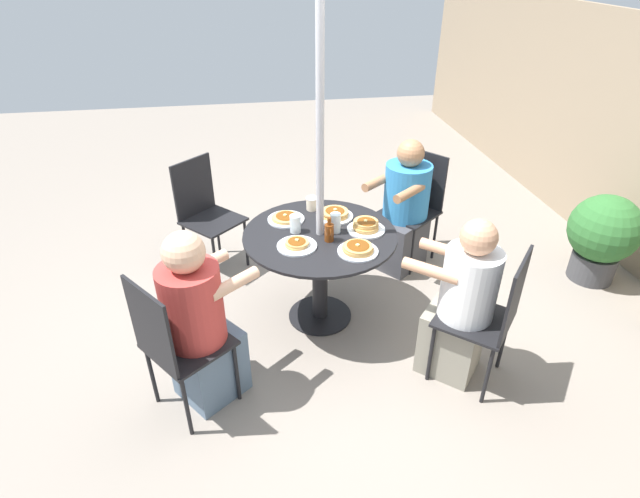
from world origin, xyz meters
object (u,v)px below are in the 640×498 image
(patio_table, at_px, (320,254))
(pancake_plate_c, at_px, (286,218))
(patio_chair_west, at_px, (205,209))
(syrup_bottle, at_px, (329,232))
(patio_chair_south, at_px, (416,201))
(potted_shrub, at_px, (603,234))
(drinking_glass_a, at_px, (295,224))
(patio_chair_east, at_px, (491,313))
(pancake_plate_b, at_px, (358,249))
(diner_north, at_px, (200,326))
(pancake_plate_e, at_px, (366,227))
(diner_south, at_px, (403,212))
(pancake_plate_a, at_px, (297,245))
(patio_chair_north, at_px, (173,341))
(pancake_plate_d, at_px, (335,214))
(coffee_cup, at_px, (313,203))
(drinking_glass_b, at_px, (335,223))

(patio_table, height_order, pancake_plate_c, pancake_plate_c)
(patio_chair_west, relative_size, syrup_bottle, 5.50)
(patio_chair_south, xyz_separation_m, potted_shrub, (0.58, 1.36, -0.12))
(patio_chair_west, height_order, drinking_glass_a, patio_chair_west)
(patio_chair_east, distance_m, pancake_plate_c, 1.50)
(pancake_plate_b, xyz_separation_m, drinking_glass_a, (-0.33, -0.36, 0.04))
(diner_north, height_order, patio_chair_west, diner_north)
(drinking_glass_a, bearing_deg, pancake_plate_e, 83.07)
(diner_south, height_order, pancake_plate_c, diner_south)
(diner_north, relative_size, drinking_glass_a, 9.36)
(diner_north, bearing_deg, pancake_plate_a, 89.41)
(diner_south, height_order, drinking_glass_a, diner_south)
(pancake_plate_b, bearing_deg, patio_chair_north, -67.86)
(pancake_plate_a, relative_size, pancake_plate_d, 1.00)
(coffee_cup, bearing_deg, patio_chair_south, 111.34)
(diner_north, distance_m, pancake_plate_c, 1.05)
(pancake_plate_a, bearing_deg, potted_shrub, 96.74)
(syrup_bottle, relative_size, coffee_cup, 1.78)
(coffee_cup, relative_size, potted_shrub, 0.13)
(patio_chair_east, height_order, pancake_plate_b, patio_chair_east)
(diner_south, height_order, syrup_bottle, diner_south)
(pancake_plate_b, bearing_deg, pancake_plate_e, 156.45)
(pancake_plate_a, bearing_deg, pancake_plate_d, 138.89)
(patio_chair_north, relative_size, drinking_glass_b, 6.91)
(patio_chair_south, height_order, pancake_plate_e, patio_chair_south)
(diner_north, xyz_separation_m, syrup_bottle, (-0.52, 0.83, 0.25))
(patio_chair_east, bearing_deg, pancake_plate_b, 95.10)
(diner_north, relative_size, drinking_glass_b, 8.49)
(patio_chair_north, distance_m, patio_chair_south, 2.37)
(pancake_plate_e, relative_size, drinking_glass_a, 2.12)
(patio_chair_west, bearing_deg, drinking_glass_b, 93.77)
(patio_table, bearing_deg, pancake_plate_e, 88.65)
(diner_south, relative_size, potted_shrub, 1.49)
(patio_chair_east, height_order, drinking_glass_a, patio_chair_east)
(pancake_plate_e, bearing_deg, patio_table, -91.35)
(drinking_glass_a, xyz_separation_m, drinking_glass_b, (0.04, 0.27, 0.01))
(pancake_plate_e, bearing_deg, patio_chair_east, 36.64)
(patio_chair_west, bearing_deg, patio_chair_north, 42.35)
(patio_chair_west, distance_m, drinking_glass_b, 1.28)
(pancake_plate_a, relative_size, pancake_plate_c, 1.00)
(syrup_bottle, xyz_separation_m, coffee_cup, (-0.47, -0.04, -0.02))
(pancake_plate_d, relative_size, drinking_glass_b, 1.92)
(pancake_plate_b, xyz_separation_m, pancake_plate_e, (-0.27, 0.12, 0.01))
(patio_table, distance_m, diner_north, 1.01)
(diner_south, xyz_separation_m, pancake_plate_b, (0.89, -0.59, 0.24))
(patio_table, height_order, pancake_plate_b, pancake_plate_b)
(patio_chair_south, distance_m, pancake_plate_e, 0.98)
(patio_chair_north, distance_m, pancake_plate_c, 1.22)
(patio_chair_north, height_order, diner_south, diner_south)
(patio_table, height_order, drinking_glass_b, drinking_glass_b)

